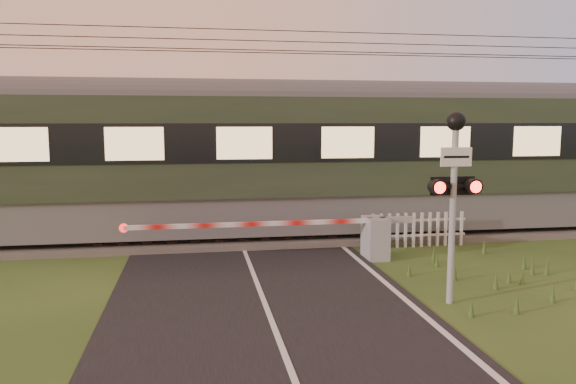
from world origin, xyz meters
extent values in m
plane|color=#284219|center=(0.00, 0.00, 0.00)|extent=(160.00, 160.00, 0.00)
cube|color=black|center=(0.00, 0.00, 0.01)|extent=(6.00, 140.00, 0.02)
cube|color=#47423D|center=(0.00, 6.50, 0.06)|extent=(140.00, 3.40, 0.24)
cube|color=slate|center=(0.00, 5.78, 0.26)|extent=(140.00, 0.08, 0.14)
cube|color=slate|center=(0.00, 7.22, 0.26)|extent=(140.00, 0.08, 0.14)
cube|color=#2D2116|center=(0.00, 6.50, 0.19)|extent=(0.24, 2.20, 0.06)
cylinder|color=black|center=(0.00, 6.20, 5.50)|extent=(120.00, 0.02, 0.02)
cylinder|color=black|center=(0.00, 6.80, 5.50)|extent=(120.00, 0.02, 0.02)
cylinder|color=black|center=(0.00, 6.50, 6.10)|extent=(120.00, 0.02, 0.02)
cylinder|color=black|center=(0.00, 6.50, 5.80)|extent=(120.00, 0.02, 0.02)
cube|color=slate|center=(0.04, 6.50, 0.88)|extent=(22.00, 2.91, 1.09)
cube|color=#253423|center=(0.04, 6.50, 2.79)|extent=(22.92, 3.16, 2.73)
cylinder|color=#4C4C4F|center=(0.04, 6.50, 4.15)|extent=(22.92, 1.11, 1.11)
cube|color=#FFD893|center=(0.04, 4.87, 2.92)|extent=(19.71, 0.04, 0.85)
cube|color=gray|center=(3.24, 3.52, 0.53)|extent=(0.53, 0.82, 1.07)
cylinder|color=gray|center=(3.10, 3.52, 0.53)|extent=(0.12, 0.12, 1.07)
cube|color=gray|center=(3.78, 3.52, 0.99)|extent=(0.87, 0.16, 0.16)
cube|color=red|center=(0.07, 3.52, 0.99)|extent=(6.07, 0.11, 0.11)
cylinder|color=red|center=(-2.97, 3.52, 0.99)|extent=(0.21, 0.04, 0.21)
cylinder|color=gray|center=(3.54, -0.15, 1.67)|extent=(0.12, 0.12, 3.34)
cube|color=white|center=(3.54, -0.21, 2.84)|extent=(0.61, 0.03, 0.36)
sphere|color=black|center=(3.54, -0.15, 3.50)|extent=(0.36, 0.36, 0.36)
cube|color=black|center=(3.54, -0.15, 2.28)|extent=(0.83, 0.07, 0.07)
cylinder|color=#FF140C|center=(3.18, -0.33, 2.28)|extent=(0.22, 0.02, 0.22)
cylinder|color=#FF140C|center=(3.89, -0.33, 2.28)|extent=(0.22, 0.02, 0.22)
cube|color=black|center=(3.54, -0.10, 2.28)|extent=(0.89, 0.02, 0.36)
cube|color=silver|center=(4.83, 4.63, 0.32)|extent=(2.85, 0.04, 0.06)
cube|color=silver|center=(4.83, 4.63, 0.75)|extent=(2.85, 0.04, 0.06)
camera|label=1|loc=(-1.27, -9.99, 3.50)|focal=35.00mm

